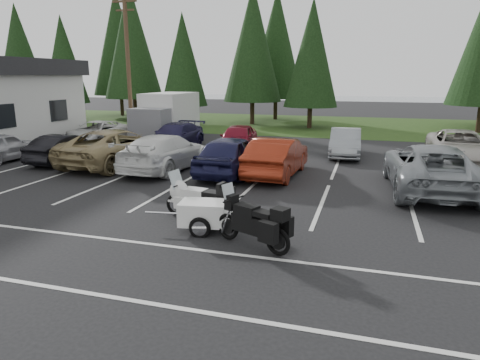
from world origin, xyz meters
name	(u,v)px	position (x,y,z in m)	size (l,w,h in m)	color
ground	(215,205)	(0.00, 0.00, 0.00)	(120.00, 120.00, 0.00)	black
grass_strip	(313,125)	(0.00, 24.00, 0.01)	(80.00, 16.00, 0.01)	#1A3410
lake_water	(367,103)	(4.00, 55.00, 0.00)	(70.00, 50.00, 0.02)	slate
utility_pole	(128,64)	(-10.00, 12.00, 4.70)	(1.60, 0.26, 9.00)	#473321
box_truck	(163,117)	(-8.00, 12.50, 1.45)	(2.40, 5.60, 2.90)	silver
stall_markings	(234,189)	(0.00, 2.00, 0.00)	(32.00, 16.00, 0.01)	silver
conifer_0	(19,52)	(-28.00, 22.50, 6.23)	(4.58, 4.58, 10.66)	#332316
conifer_1	(64,60)	(-22.00, 21.20, 5.39)	(3.96, 3.96, 9.22)	#332316
conifer_2	(132,41)	(-16.00, 22.80, 6.95)	(5.10, 5.10, 11.89)	#332316
conifer_3	(183,60)	(-10.50, 21.40, 5.27)	(3.87, 3.87, 9.02)	#332316
conifer_4	(253,43)	(-5.00, 22.90, 6.53)	(4.80, 4.80, 11.17)	#332316
conifer_5	(312,53)	(0.00, 21.60, 5.63)	(4.14, 4.14, 9.63)	#332316
conifer_back_a	(118,43)	(-20.00, 27.00, 7.19)	(5.28, 5.28, 12.30)	#332316
conifer_back_b	(277,44)	(-4.00, 27.50, 6.77)	(4.97, 4.97, 11.58)	#332316
car_near_0	(3,147)	(-12.12, 3.84, 0.69)	(1.62, 4.03, 1.37)	#B5B5BA
car_near_1	(65,148)	(-9.07, 4.46, 0.66)	(1.40, 4.03, 1.33)	black
car_near_2	(116,147)	(-6.48, 4.69, 0.82)	(2.71, 5.89, 1.64)	#948156
car_near_3	(166,152)	(-3.82, 4.30, 0.77)	(2.16, 5.33, 1.55)	silver
car_near_4	(231,155)	(-0.86, 4.27, 0.81)	(1.92, 4.78, 1.63)	#18193D
car_near_5	(277,157)	(1.00, 4.59, 0.78)	(1.65, 4.73, 1.56)	maroon
car_near_6	(431,168)	(6.65, 3.77, 0.83)	(2.77, 6.01, 1.67)	gray
car_far_0	(96,133)	(-11.15, 9.84, 0.67)	(2.21, 4.80, 1.33)	silver
car_far_1	(175,136)	(-5.87, 9.60, 0.70)	(1.96, 4.81, 1.40)	#1C183D
car_far_2	(238,138)	(-2.18, 9.58, 0.72)	(1.71, 4.24, 1.45)	maroon
car_far_3	(345,143)	(3.39, 9.85, 0.69)	(1.46, 4.19, 1.38)	gray
car_far_4	(459,147)	(8.60, 9.75, 0.75)	(2.47, 5.36, 1.49)	#A7A299
touring_motorcycle	(199,196)	(0.03, -1.39, 0.68)	(2.45, 0.75, 1.36)	silver
cargo_trailer	(204,216)	(0.51, -2.26, 0.40)	(1.75, 0.98, 0.81)	white
adventure_motorcycle	(252,218)	(1.99, -2.96, 0.73)	(2.40, 0.83, 1.46)	black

